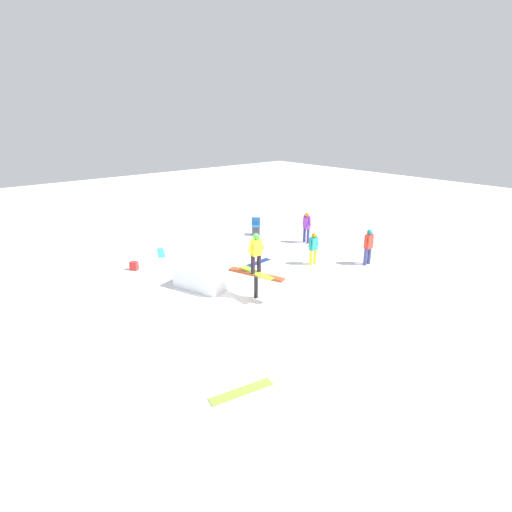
% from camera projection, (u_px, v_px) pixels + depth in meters
% --- Properties ---
extents(ground_plane, '(60.00, 60.00, 0.00)m').
position_uv_depth(ground_plane, '(256.00, 298.00, 13.42)').
color(ground_plane, white).
extents(rail_feature, '(2.01, 0.90, 0.89)m').
position_uv_depth(rail_feature, '(256.00, 278.00, 13.17)').
color(rail_feature, black).
rests_on(rail_feature, ground).
extents(snow_kicker_ramp, '(2.18, 1.99, 0.71)m').
position_uv_depth(snow_kicker_ramp, '(206.00, 276.00, 14.32)').
color(snow_kicker_ramp, white).
rests_on(snow_kicker_ramp, ground).
extents(main_rider_on_rail, '(1.49, 0.70, 1.36)m').
position_uv_depth(main_rider_on_rail, '(256.00, 254.00, 12.90)').
color(main_rider_on_rail, '#8BE526').
rests_on(main_rider_on_rail, rail_feature).
extents(bystander_teal, '(0.21, 0.60, 1.35)m').
position_uv_depth(bystander_teal, '(313.00, 247.00, 16.16)').
color(bystander_teal, yellow).
rests_on(bystander_teal, ground).
extents(bystander_purple, '(0.61, 0.24, 1.48)m').
position_uv_depth(bystander_purple, '(307.00, 226.00, 18.92)').
color(bystander_purple, navy).
rests_on(bystander_purple, ground).
extents(bystander_red, '(0.22, 0.67, 1.49)m').
position_uv_depth(bystander_red, '(368.00, 245.00, 16.14)').
color(bystander_red, '#3E437E').
rests_on(bystander_red, ground).
extents(loose_snowboard_lime, '(0.57, 1.53, 0.02)m').
position_uv_depth(loose_snowboard_lime, '(241.00, 392.00, 8.85)').
color(loose_snowboard_lime, '#8CD53A').
rests_on(loose_snowboard_lime, ground).
extents(loose_snowboard_navy, '(0.42, 1.37, 0.02)m').
position_uv_depth(loose_snowboard_navy, '(258.00, 263.00, 16.55)').
color(loose_snowboard_navy, navy).
rests_on(loose_snowboard_navy, ground).
extents(loose_snowboard_cyan, '(1.30, 0.79, 0.02)m').
position_uv_depth(loose_snowboard_cyan, '(161.00, 253.00, 17.75)').
color(loose_snowboard_cyan, '#30B2C3').
rests_on(loose_snowboard_cyan, ground).
extents(folding_chair, '(0.62, 0.62, 0.88)m').
position_uv_depth(folding_chair, '(256.00, 227.00, 20.35)').
color(folding_chair, '#3F3F44').
rests_on(folding_chair, ground).
extents(backpack_on_snow, '(0.37, 0.35, 0.34)m').
position_uv_depth(backpack_on_snow, '(134.00, 266.00, 15.77)').
color(backpack_on_snow, red).
rests_on(backpack_on_snow, ground).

